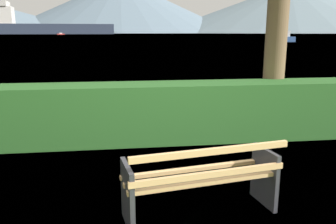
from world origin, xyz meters
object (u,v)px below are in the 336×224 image
at_px(park_bench, 202,180).
at_px(fishing_boat_near, 61,34).
at_px(sailboat_mid, 284,38).
at_px(cargo_ship_large, 36,25).

relative_size(park_bench, fishing_boat_near, 0.34).
bearing_deg(park_bench, fishing_boat_near, 99.67).
bearing_deg(sailboat_mid, park_bench, -116.43).
xyz_separation_m(park_bench, sailboat_mid, (32.23, 64.86, 0.32)).
bearing_deg(park_bench, cargo_ship_large, 103.17).
bearing_deg(sailboat_mid, fishing_boat_near, 112.09).
relative_size(park_bench, cargo_ship_large, 0.02).
xyz_separation_m(fishing_boat_near, sailboat_mid, (74.63, -183.89, 0.29)).
height_order(cargo_ship_large, sailboat_mid, cargo_ship_large).
distance_m(cargo_ship_large, sailboat_mid, 253.76).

